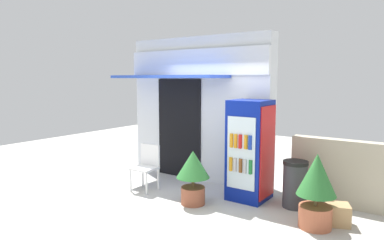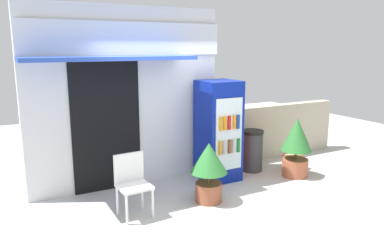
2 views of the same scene
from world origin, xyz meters
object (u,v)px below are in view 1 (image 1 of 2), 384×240
plastic_chair (147,164)px  potted_plant_curbside (316,186)px  trash_bin (295,184)px  cardboard_box (337,214)px  potted_plant_near_shop (193,172)px  drink_cooler (250,150)px

plastic_chair → potted_plant_curbside: potted_plant_curbside is taller
trash_bin → cardboard_box: size_ratio=2.37×
plastic_chair → trash_bin: bearing=15.4°
plastic_chair → potted_plant_near_shop: size_ratio=0.94×
plastic_chair → cardboard_box: 3.51m
potted_plant_curbside → cardboard_box: 0.61m
potted_plant_curbside → trash_bin: size_ratio=1.38×
drink_cooler → potted_plant_curbside: drink_cooler is taller
trash_bin → potted_plant_curbside: bearing=-50.5°
plastic_chair → potted_plant_curbside: (3.23, 0.11, 0.11)m
plastic_chair → cardboard_box: bearing=6.8°
drink_cooler → cardboard_box: (1.58, -0.27, -0.75)m
drink_cooler → trash_bin: bearing=4.3°
drink_cooler → trash_bin: drink_cooler is taller
potted_plant_near_shop → potted_plant_curbside: 2.04m
potted_plant_near_shop → trash_bin: bearing=30.3°
drink_cooler → potted_plant_curbside: (1.34, -0.57, -0.28)m
potted_plant_curbside → trash_bin: bearing=129.5°
potted_plant_near_shop → cardboard_box: (2.27, 0.55, -0.41)m
drink_cooler → potted_plant_curbside: 1.48m
trash_bin → drink_cooler: bearing=-175.7°
drink_cooler → potted_plant_near_shop: (-0.69, -0.81, -0.33)m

